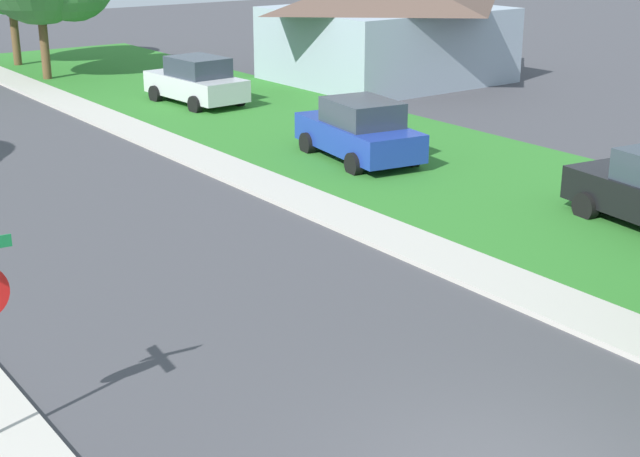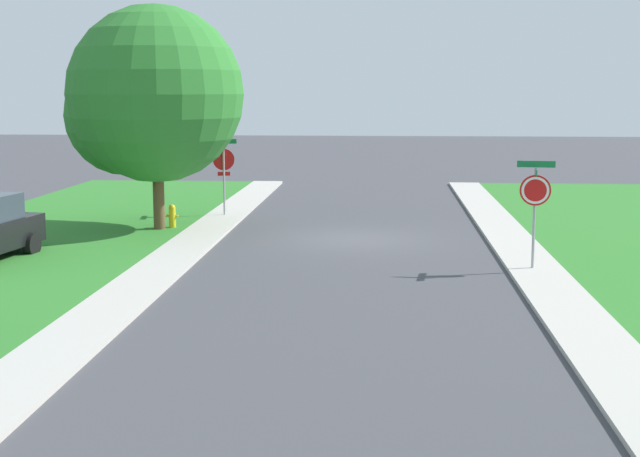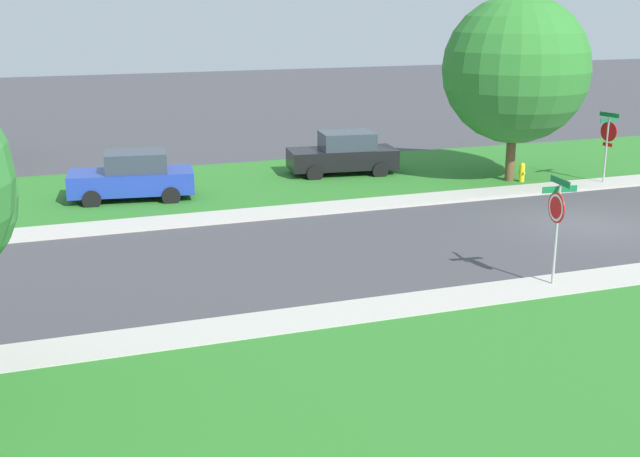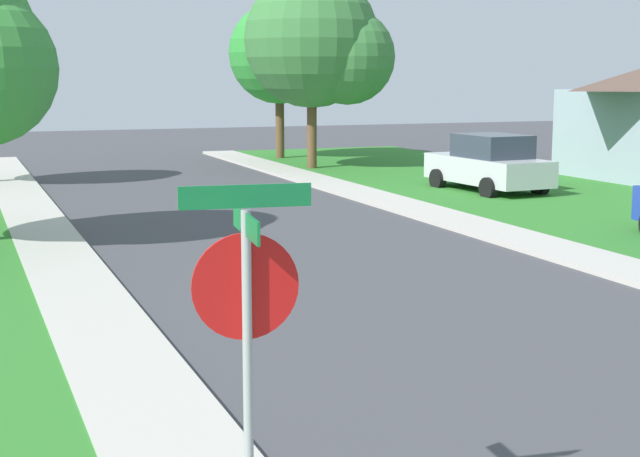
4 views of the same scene
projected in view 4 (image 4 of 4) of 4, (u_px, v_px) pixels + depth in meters
sidewalk_east at (625, 269)px, 17.11m from camera, size 1.40×56.00×0.10m
sidewalk_west at (94, 316)px, 13.76m from camera, size 1.40×56.00×0.10m
stop_sign_far_corner at (246, 310)px, 6.64m from camera, size 0.92×0.92×2.77m
car_silver_kerbside_mid at (489, 164)px, 28.32m from camera, size 2.28×4.42×1.76m
tree_sidewalk_mid at (321, 44)px, 34.50m from camera, size 5.30×4.93×7.21m
tree_across_left at (286, 56)px, 38.83m from camera, size 4.46×4.15×6.45m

